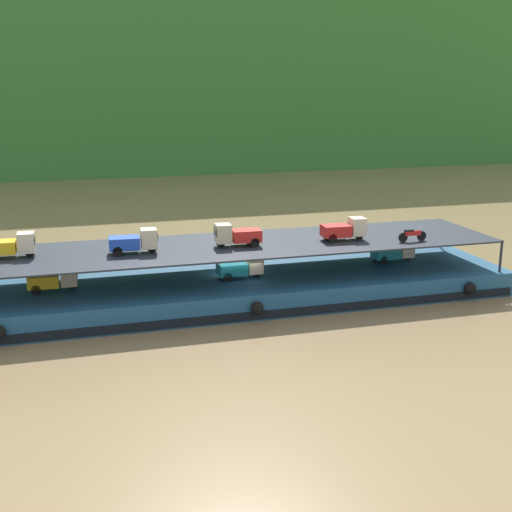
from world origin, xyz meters
name	(u,v)px	position (x,y,z in m)	size (l,w,h in m)	color
ground_plane	(238,300)	(0.00, 0.00, 0.00)	(400.00, 400.00, 0.00)	olive
hillside_far_bank	(117,19)	(0.00, 71.61, 22.41)	(146.30, 29.03, 39.78)	#33702D
cargo_barge	(238,288)	(0.00, -0.02, 0.75)	(33.75, 8.76, 1.50)	navy
cargo_rack	(237,245)	(0.00, 0.00, 3.44)	(32.15, 7.37, 2.00)	#232833
mini_truck_lower_stern	(54,279)	(-10.74, 0.04, 2.19)	(2.76, 1.24, 1.38)	gold
mini_truck_lower_aft	(241,267)	(0.12, -0.42, 2.19)	(2.76, 1.23, 1.38)	teal
mini_truck_lower_mid	(394,251)	(10.84, 0.60, 2.19)	(2.75, 1.22, 1.38)	teal
mini_truck_upper_stern	(11,246)	(-12.89, 0.45, 4.19)	(2.77, 1.25, 1.38)	gold
mini_truck_upper_mid	(134,241)	(-6.18, -0.45, 4.19)	(2.79, 1.28, 1.38)	#1E47B7
mini_truck_upper_fore	(237,235)	(-0.11, -0.41, 4.19)	(2.77, 1.25, 1.38)	red
mini_truck_upper_bow	(344,229)	(6.67, -0.72, 4.19)	(2.78, 1.27, 1.38)	red
motorcycle_upper_port	(412,235)	(10.53, -2.21, 3.93)	(1.90, 0.55, 0.87)	black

